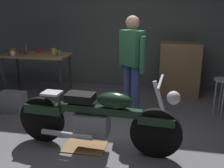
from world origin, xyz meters
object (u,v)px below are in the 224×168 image
Objects in this scene: storage_bin at (12,102)px; mug_brown_stoneware at (22,50)px; motorcycle at (97,117)px; shop_stool at (223,87)px; person_standing at (132,62)px; mug_green_speckled at (59,53)px; wooden_dresser at (179,70)px; mug_red_diner at (38,51)px; mug_white_ceramic at (12,53)px; mug_yellow_tall at (54,51)px; mug_orange_travel at (13,50)px; bottle at (26,49)px.

mug_brown_stoneware reaches higher than storage_bin.
motorcycle is 3.42× the size of shop_stool.
person_standing reaches higher than motorcycle.
motorcycle is 2.07m from storage_bin.
mug_green_speckled is at bearing 24.17° from person_standing.
wooden_dresser is 10.48× the size of mug_red_diner.
mug_white_ceramic is 0.49m from mug_red_diner.
mug_green_speckled reaches higher than storage_bin.
motorcycle is 18.94× the size of mug_yellow_tall.
mug_green_speckled is at bearing -14.12° from mug_brown_stoneware.
person_standing reaches higher than mug_red_diner.
person_standing is 1.60m from shop_stool.
person_standing is at bearing -13.37° from mug_orange_travel.
mug_brown_stoneware is at bearing 136.19° from bottle.
motorcycle is 2.34m from shop_stool.
person_standing is 2.39m from mug_brown_stoneware.
bottle reaches higher than shop_stool.
storage_bin is 1.22m from mug_green_speckled.
storage_bin is 1.19m from mug_brown_stoneware.
mug_green_speckled is at bearing 7.34° from mug_white_ceramic.
shop_stool is at bearing -5.06° from mug_brown_stoneware.
person_standing is 1.52× the size of wooden_dresser.
person_standing reaches higher than wooden_dresser.
shop_stool is 5.16× the size of mug_green_speckled.
motorcycle is 2.68m from wooden_dresser.
mug_orange_travel is at bearing 179.50° from mug_yellow_tall.
mug_red_diner is 0.35m from mug_yellow_tall.
mug_green_speckled is (-2.93, 0.11, 0.45)m from shop_stool.
wooden_dresser is 9.90× the size of mug_orange_travel.
shop_stool is 5.88× the size of mug_white_ceramic.
mug_white_ceramic is at bearing -91.49° from mug_brown_stoneware.
wooden_dresser is 3.40m from mug_orange_travel.
bottle reaches higher than motorcycle.
wooden_dresser is 2.57m from mug_yellow_tall.
storage_bin is at bearing -67.32° from mug_white_ceramic.
motorcycle reaches higher than mug_white_ceramic.
shop_stool is 2.66× the size of bottle.
mug_yellow_tall is at bearing 137.04° from mug_green_speckled.
person_standing reaches higher than mug_yellow_tall.
mug_brown_stoneware is at bearing 24.83° from person_standing.
mug_yellow_tall is at bearing -0.50° from mug_orange_travel.
mug_yellow_tall is (0.87, -0.01, 0.01)m from mug_orange_travel.
wooden_dresser is 10.11× the size of mug_white_ceramic.
motorcycle is 20.87× the size of mug_red_diner.
shop_stool is 4.03m from mug_orange_travel.
mug_white_ceramic is (-2.32, 0.29, 0.02)m from person_standing.
mug_orange_travel is at bearing 170.03° from mug_green_speckled.
person_standing is 2.34m from mug_white_ceramic.
mug_red_diner reaches higher than mug_orange_travel.
person_standing reaches higher than mug_white_ceramic.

